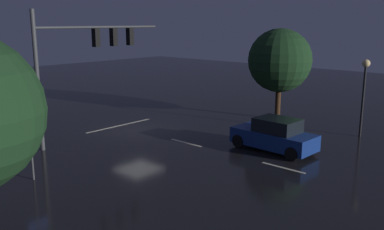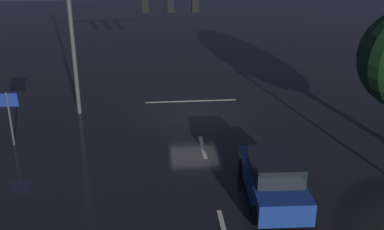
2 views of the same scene
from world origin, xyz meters
name	(u,v)px [view 1 (image 1 of 2)]	position (x,y,z in m)	size (l,w,h in m)	color
ground_plane	(138,130)	(0.00, 0.00, 0.00)	(80.00, 80.00, 0.00)	black
traffic_signal_assembly	(85,51)	(3.02, -0.60, 4.92)	(8.11, 0.47, 7.06)	#383A3D
lane_dash_far	(186,143)	(0.00, 4.00, 0.00)	(2.20, 0.16, 0.01)	beige
lane_dash_mid	(283,168)	(0.00, 10.00, 0.00)	(2.20, 0.16, 0.01)	beige
stop_bar	(119,126)	(0.00, -1.78, 0.00)	(5.00, 0.16, 0.01)	beige
car_approaching	(274,135)	(-2.01, 8.29, 0.80)	(2.06, 4.43, 1.70)	navy
street_lamp_left_kerb	(364,82)	(-7.65, 10.54, 3.15)	(0.44, 0.44, 4.42)	black
route_sign	(30,139)	(8.29, 3.00, 1.78)	(0.90, 0.09, 2.47)	#383A3D
tree_left_near	(280,61)	(-8.41, 4.66, 3.95)	(4.20, 4.20, 6.06)	#382314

